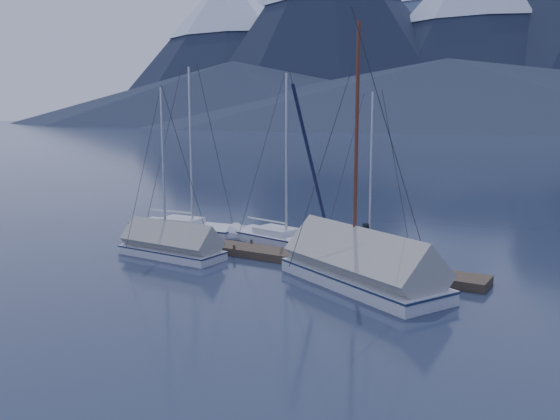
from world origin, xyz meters
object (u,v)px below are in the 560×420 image
at_px(sailboat_open_left, 201,231).
at_px(person, 367,243).
at_px(sailboat_open_mid, 294,242).
at_px(sailboat_open_right, 377,258).
at_px(sailboat_covered_far, 164,247).
at_px(sailboat_covered_near, 351,269).

height_order(sailboat_open_left, person, sailboat_open_left).
height_order(sailboat_open_mid, sailboat_open_right, sailboat_open_mid).
distance_m(sailboat_open_left, sailboat_open_mid, 5.70).
distance_m(sailboat_open_left, sailboat_covered_far, 5.04).
bearing_deg(sailboat_open_right, sailboat_covered_far, -154.66).
bearing_deg(sailboat_open_mid, sailboat_open_left, -178.73).
height_order(sailboat_open_left, sailboat_covered_far, sailboat_open_left).
height_order(sailboat_open_left, sailboat_open_mid, sailboat_open_left).
height_order(sailboat_covered_near, sailboat_covered_far, sailboat_covered_near).
bearing_deg(sailboat_open_right, sailboat_open_left, 176.47).
bearing_deg(person, sailboat_open_mid, 66.76).
distance_m(sailboat_covered_near, sailboat_covered_far, 9.10).
bearing_deg(sailboat_covered_far, sailboat_open_left, 109.56).
height_order(sailboat_open_left, sailboat_covered_near, sailboat_covered_near).
bearing_deg(sailboat_open_left, sailboat_open_right, -3.53).
relative_size(sailboat_open_left, sailboat_covered_far, 1.17).
xyz_separation_m(sailboat_covered_near, person, (-0.18, 1.91, 0.63)).
height_order(sailboat_covered_near, person, sailboat_covered_near).
xyz_separation_m(sailboat_open_left, sailboat_open_right, (10.36, -0.64, -0.03)).
xyz_separation_m(sailboat_open_left, person, (10.59, -2.42, 1.00)).
distance_m(sailboat_open_right, sailboat_covered_near, 3.74).
xyz_separation_m(sailboat_open_right, sailboat_covered_near, (0.41, -3.69, 0.39)).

